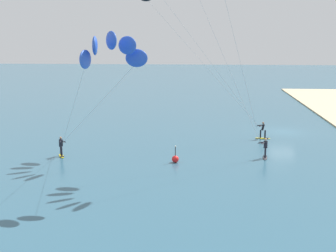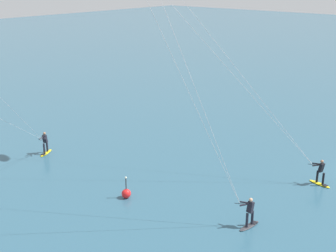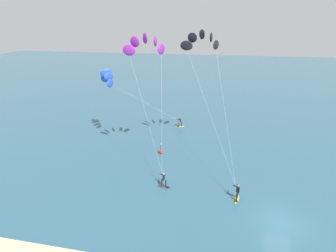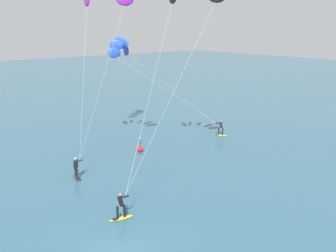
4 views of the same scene
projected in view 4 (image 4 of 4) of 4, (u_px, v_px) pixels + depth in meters
The scene contains 3 objects.
kitesurfer_mid_water at pixel (104, 0), 29.46m from camera, with size 5.94×6.78×14.99m.
kitesurfer_far_out at pixel (125, 51), 39.54m from camera, with size 11.55×8.95×10.16m.
marker_buoy at pixel (140, 149), 33.86m from camera, with size 0.56×0.56×1.38m.
Camera 4 is at (13.59, -7.89, 11.16)m, focal length 39.36 mm.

